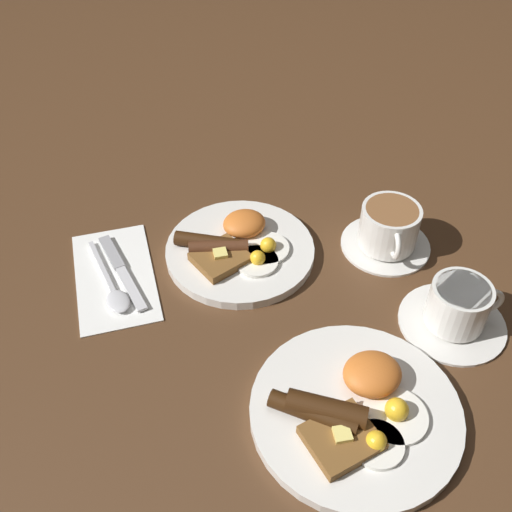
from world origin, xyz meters
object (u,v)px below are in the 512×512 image
Objects in this scene: teacup_far at (457,309)px; knife at (120,267)px; spoon at (115,293)px; teacup_near at (388,230)px; breakfast_plate_near at (239,248)px; breakfast_plate_far at (356,410)px.

knife is at bearing -33.66° from teacup_far.
spoon is (0.02, 0.05, 0.00)m from knife.
teacup_near is 0.85× the size of spoon.
breakfast_plate_near is 0.18m from knife.
teacup_near is 0.81× the size of knife.
teacup_near is 0.43m from spoon.
teacup_far is (-0.20, -0.08, 0.02)m from breakfast_plate_far.
teacup_near reaches higher than breakfast_plate_far.
teacup_far is at bearing -158.15° from breakfast_plate_far.
knife is at bearing -9.96° from breakfast_plate_near.
spoon is (0.43, -0.22, -0.02)m from teacup_far.
breakfast_plate_far reaches higher than spoon.
breakfast_plate_far reaches higher than breakfast_plate_near.
spoon is at bearing 5.62° from breakfast_plate_near.
knife is at bearing 154.51° from spoon.
teacup_far reaches higher than breakfast_plate_near.
teacup_near is (-0.19, -0.25, 0.02)m from breakfast_plate_far.
teacup_far is 0.85× the size of knife.
spoon is (0.20, 0.02, -0.00)m from breakfast_plate_near.
breakfast_plate_near reaches higher than knife.
teacup_far is 0.90× the size of spoon.
teacup_near reaches higher than spoon.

